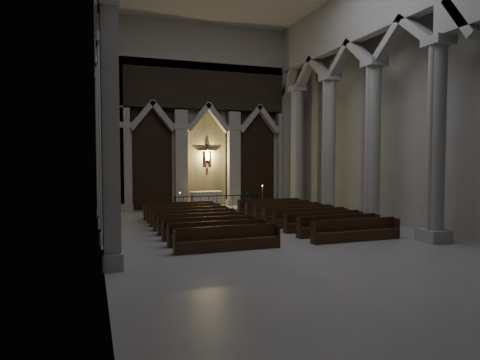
{
  "coord_description": "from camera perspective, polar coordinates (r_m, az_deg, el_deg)",
  "views": [
    {
      "loc": [
        -7.32,
        -15.83,
        3.34
      ],
      "look_at": [
        -0.73,
        3.0,
        2.3
      ],
      "focal_mm": 32.0,
      "sensor_mm": 36.0,
      "label": 1
    }
  ],
  "objects": [
    {
      "name": "right_arcade",
      "position": [
        21.88,
        17.7,
        14.69
      ],
      "size": [
        1.0,
        24.0,
        12.0
      ],
      "color": "#A6A49B",
      "rests_on": "ground"
    },
    {
      "name": "pews",
      "position": [
        20.52,
        1.86,
        -5.57
      ],
      "size": [
        9.33,
        9.2,
        0.88
      ],
      "color": "black",
      "rests_on": "ground"
    },
    {
      "name": "room",
      "position": [
        17.95,
        5.62,
        16.71
      ],
      "size": [
        24.0,
        24.1,
        12.0
      ],
      "color": "#999691",
      "rests_on": "ground"
    },
    {
      "name": "worshipper",
      "position": [
        24.91,
        1.02,
        -3.21
      ],
      "size": [
        0.53,
        0.41,
        1.3
      ],
      "primitive_type": "imported",
      "rotation": [
        0.0,
        0.0,
        0.22
      ],
      "color": "black",
      "rests_on": "ground"
    },
    {
      "name": "sanctuary_step",
      "position": [
        27.62,
        -3.78,
        -3.8
      ],
      "size": [
        8.5,
        2.6,
        0.15
      ],
      "primitive_type": "cube",
      "color": "#A6A49B",
      "rests_on": "ground"
    },
    {
      "name": "altar",
      "position": [
        27.46,
        -4.53,
        -2.59
      ],
      "size": [
        2.05,
        0.82,
        1.04
      ],
      "color": "beige",
      "rests_on": "sanctuary_step"
    },
    {
      "name": "sanctuary_wall",
      "position": [
        28.51,
        -4.34,
        9.58
      ],
      "size": [
        14.0,
        0.77,
        12.0
      ],
      "color": "#A6A49B",
      "rests_on": "ground"
    },
    {
      "name": "altar_rail",
      "position": [
        26.44,
        -3.12,
        -2.76
      ],
      "size": [
        5.28,
        0.09,
        1.04
      ],
      "color": "black",
      "rests_on": "ground"
    },
    {
      "name": "candle_stand_left",
      "position": [
        25.82,
        -8.02,
        -3.7
      ],
      "size": [
        0.21,
        0.21,
        1.27
      ],
      "color": "#AF8735",
      "rests_on": "ground"
    },
    {
      "name": "candle_stand_right",
      "position": [
        27.54,
        3.0,
        -3.09
      ],
      "size": [
        0.26,
        0.26,
        1.56
      ],
      "color": "#AF8735",
      "rests_on": "ground"
    },
    {
      "name": "left_pilasters",
      "position": [
        19.34,
        -17.64,
        4.54
      ],
      "size": [
        0.6,
        13.0,
        8.03
      ],
      "color": "#A6A49B",
      "rests_on": "ground"
    }
  ]
}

